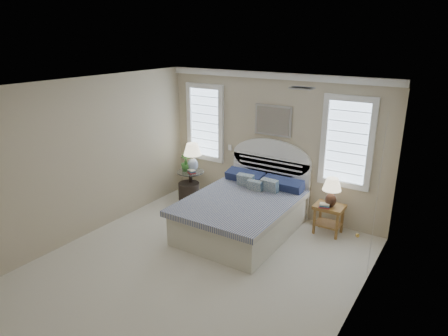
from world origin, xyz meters
TOP-DOWN VIEW (x-y plane):
  - floor at (0.00, 0.00)m, footprint 4.50×5.00m
  - ceiling at (0.00, 0.00)m, footprint 4.50×5.00m
  - wall_back at (0.00, 2.50)m, footprint 4.50×0.02m
  - wall_left at (-2.25, 0.00)m, footprint 0.02×5.00m
  - wall_right at (2.25, 0.00)m, footprint 0.02×5.00m
  - crown_molding at (0.00, 2.46)m, footprint 4.50×0.08m
  - hvac_vent at (1.20, 0.80)m, footprint 0.30×0.20m
  - switch_plate at (-0.95, 2.48)m, footprint 0.08×0.01m
  - window_left at (-1.55, 2.48)m, footprint 0.90×0.06m
  - window_right at (1.40, 2.48)m, footprint 0.90×0.06m
  - painting at (0.00, 2.46)m, footprint 0.74×0.04m
  - closet_door at (2.23, 1.20)m, footprint 0.02×1.80m
  - bed at (0.00, 1.46)m, footprint 1.72×2.28m
  - side_table_left at (-1.65, 2.05)m, footprint 0.56×0.56m
  - nightstand_right at (1.30, 2.15)m, footprint 0.50×0.40m
  - floor_pot at (-1.64, 1.97)m, footprint 0.48×0.48m
  - lamp_left at (-1.63, 2.11)m, footprint 0.46×0.46m
  - lamp_right at (1.32, 2.13)m, footprint 0.35×0.35m
  - potted_plant at (-1.75, 2.04)m, footprint 0.28×0.28m
  - books_left at (-1.57, 1.99)m, footprint 0.20×0.18m
  - books_right at (1.25, 2.02)m, footprint 0.21×0.17m

SIDE VIEW (x-z plane):
  - floor at x=0.00m, z-range -0.01..0.01m
  - floor_pot at x=-1.64m, z-range 0.00..0.40m
  - bed at x=0.00m, z-range -0.35..1.12m
  - nightstand_right at x=1.30m, z-range 0.12..0.65m
  - side_table_left at x=-1.65m, z-range 0.07..0.70m
  - books_right at x=1.25m, z-range 0.53..0.60m
  - books_left at x=-1.57m, z-range 0.63..0.70m
  - potted_plant at x=-1.75m, z-range 0.63..1.01m
  - lamp_right at x=1.32m, z-range 0.59..1.11m
  - lamp_left at x=-1.63m, z-range 0.70..1.29m
  - switch_plate at x=-0.95m, z-range 1.09..1.21m
  - closet_door at x=2.23m, z-range 0.00..2.40m
  - wall_back at x=0.00m, z-range 0.00..2.70m
  - wall_left at x=-2.25m, z-range 0.00..2.70m
  - wall_right at x=2.25m, z-range 0.00..2.70m
  - window_left at x=-1.55m, z-range 0.80..2.40m
  - window_right at x=1.40m, z-range 0.80..2.40m
  - painting at x=0.00m, z-range 1.53..2.11m
  - crown_molding at x=0.00m, z-range 2.58..2.70m
  - hvac_vent at x=1.20m, z-range 2.67..2.69m
  - ceiling at x=0.00m, z-range 2.70..2.71m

